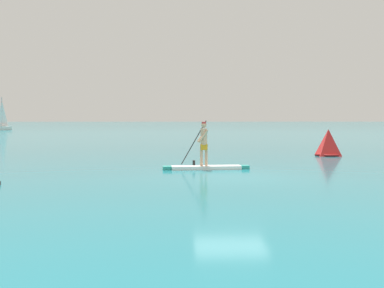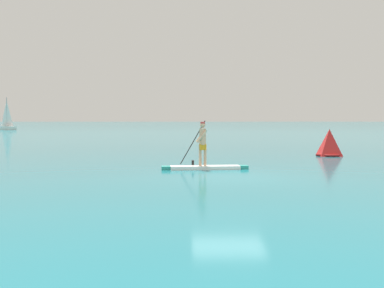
{
  "view_description": "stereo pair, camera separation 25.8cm",
  "coord_description": "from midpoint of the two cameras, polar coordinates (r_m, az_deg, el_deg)",
  "views": [
    {
      "loc": [
        -1.86,
        -15.7,
        2.01
      ],
      "look_at": [
        -1.14,
        5.96,
        0.77
      ],
      "focal_mm": 42.88,
      "sensor_mm": 36.0,
      "label": 1
    },
    {
      "loc": [
        -1.6,
        -15.71,
        2.01
      ],
      "look_at": [
        -1.14,
        5.96,
        0.77
      ],
      "focal_mm": 42.88,
      "sensor_mm": 36.0,
      "label": 2
    }
  ],
  "objects": [
    {
      "name": "ground",
      "position": [
        15.93,
        4.36,
        -3.98
      ],
      "size": [
        440.0,
        440.0,
        0.0
      ],
      "primitive_type": "plane",
      "color": "#1E727F"
    },
    {
      "name": "paddleboarder_mid_center",
      "position": [
        17.91,
        1.21,
        -1.99
      ],
      "size": [
        3.41,
        0.84,
        1.91
      ],
      "rotation": [
        0.0,
        0.0,
        3.21
      ],
      "color": "white",
      "rests_on": "ground"
    },
    {
      "name": "race_marker_buoy",
      "position": [
        25.25,
        16.3,
        0.03
      ],
      "size": [
        1.61,
        1.61,
        1.42
      ],
      "color": "red",
      "rests_on": "ground"
    },
    {
      "name": "sailboat_left_horizon",
      "position": [
        82.78,
        -22.61,
        2.15
      ],
      "size": [
        4.14,
        4.54,
        5.44
      ],
      "rotation": [
        0.0,
        0.0,
        5.42
      ],
      "color": "white",
      "rests_on": "ground"
    }
  ]
}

